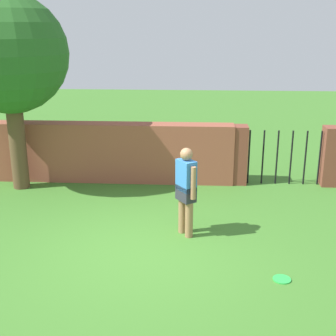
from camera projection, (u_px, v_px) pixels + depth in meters
name	position (u px, v px, depth m)	size (l,w,h in m)	color
ground_plane	(141.00, 251.00, 7.68)	(40.00, 40.00, 0.00)	#3D7528
brick_wall	(96.00, 152.00, 10.99)	(6.57, 0.50, 1.42)	brown
tree	(9.00, 55.00, 9.81)	(2.57, 2.57, 4.33)	brown
person	(186.00, 188.00, 8.03)	(0.39, 0.46, 1.62)	#9E704C
fence_gate	(284.00, 156.00, 10.73)	(2.62, 0.44, 1.40)	brown
frisbee_green	(282.00, 279.00, 6.81)	(0.27, 0.27, 0.02)	green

